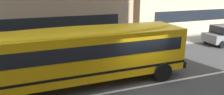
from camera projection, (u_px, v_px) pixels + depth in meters
ground_plane at (145, 86)px, 10.14m from camera, size 400.00×400.00×0.00m
sidewalk_far at (103, 47)px, 16.47m from camera, size 120.00×3.00×0.01m
lane_centreline at (145, 86)px, 10.14m from camera, size 110.00×0.16×0.01m
school_bus at (72, 52)px, 9.86m from camera, size 12.97×3.07×2.90m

